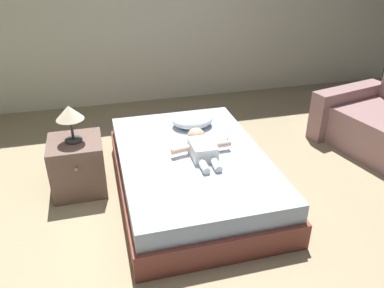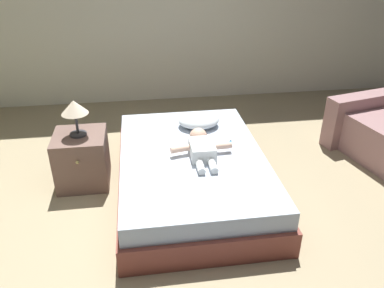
{
  "view_description": "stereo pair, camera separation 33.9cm",
  "coord_description": "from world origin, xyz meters",
  "px_view_note": "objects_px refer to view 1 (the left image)",
  "views": [
    {
      "loc": [
        -0.67,
        -2.28,
        2.11
      ],
      "look_at": [
        0.09,
        0.6,
        0.49
      ],
      "focal_mm": 36.06,
      "sensor_mm": 36.0,
      "label": 1
    },
    {
      "loc": [
        -0.34,
        -2.35,
        2.11
      ],
      "look_at": [
        0.09,
        0.6,
        0.49
      ],
      "focal_mm": 36.06,
      "sensor_mm": 36.0,
      "label": 2
    }
  ],
  "objects_px": {
    "baby": "(201,146)",
    "toothbrush": "(227,142)",
    "bed": "(192,173)",
    "pillow": "(192,120)",
    "nightstand": "(78,165)",
    "lamp": "(69,115)"
  },
  "relations": [
    {
      "from": "toothbrush",
      "to": "nightstand",
      "type": "relative_size",
      "value": 0.3
    },
    {
      "from": "pillow",
      "to": "bed",
      "type": "bearing_deg",
      "value": -105.07
    },
    {
      "from": "bed",
      "to": "toothbrush",
      "type": "relative_size",
      "value": 12.75
    },
    {
      "from": "lamp",
      "to": "pillow",
      "type": "bearing_deg",
      "value": 12.62
    },
    {
      "from": "toothbrush",
      "to": "nightstand",
      "type": "height_order",
      "value": "nightstand"
    },
    {
      "from": "bed",
      "to": "toothbrush",
      "type": "distance_m",
      "value": 0.44
    },
    {
      "from": "pillow",
      "to": "baby",
      "type": "relative_size",
      "value": 0.68
    },
    {
      "from": "pillow",
      "to": "nightstand",
      "type": "bearing_deg",
      "value": -167.37
    },
    {
      "from": "bed",
      "to": "pillow",
      "type": "xyz_separation_m",
      "value": [
        0.15,
        0.55,
        0.27
      ]
    },
    {
      "from": "bed",
      "to": "toothbrush",
      "type": "bearing_deg",
      "value": 18.74
    },
    {
      "from": "lamp",
      "to": "toothbrush",
      "type": "bearing_deg",
      "value": -6.99
    },
    {
      "from": "baby",
      "to": "lamp",
      "type": "distance_m",
      "value": 1.17
    },
    {
      "from": "baby",
      "to": "toothbrush",
      "type": "distance_m",
      "value": 0.32
    },
    {
      "from": "toothbrush",
      "to": "lamp",
      "type": "xyz_separation_m",
      "value": [
        -1.38,
        0.17,
        0.36
      ]
    },
    {
      "from": "baby",
      "to": "nightstand",
      "type": "height_order",
      "value": "baby"
    },
    {
      "from": "nightstand",
      "to": "lamp",
      "type": "height_order",
      "value": "lamp"
    },
    {
      "from": "nightstand",
      "to": "bed",
      "type": "bearing_deg",
      "value": -16.29
    },
    {
      "from": "bed",
      "to": "pillow",
      "type": "height_order",
      "value": "pillow"
    },
    {
      "from": "lamp",
      "to": "bed",
      "type": "bearing_deg",
      "value": -16.3
    },
    {
      "from": "bed",
      "to": "toothbrush",
      "type": "xyz_separation_m",
      "value": [
        0.37,
        0.13,
        0.21
      ]
    },
    {
      "from": "toothbrush",
      "to": "pillow",
      "type": "bearing_deg",
      "value": 117.36
    },
    {
      "from": "baby",
      "to": "bed",
      "type": "bearing_deg",
      "value": 175.49
    }
  ]
}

